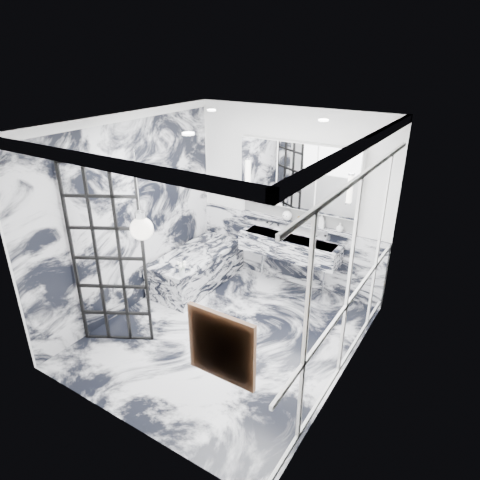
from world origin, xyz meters
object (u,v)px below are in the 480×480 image
Objects in this scene: mirror_cabinet at (298,176)px; bathtub at (197,268)px; trough_sink at (290,247)px; crittall_door at (109,258)px.

bathtub is (-1.32, -0.83, -1.54)m from mirror_cabinet.
mirror_cabinet is (-0.00, 0.17, 1.09)m from trough_sink.
trough_sink reaches higher than bathtub.
crittall_door is at bearing -117.04° from mirror_cabinet.
trough_sink is at bearing 32.01° from crittall_door.
bathtub is (-0.02, 1.73, -0.92)m from crittall_door.
trough_sink is (1.31, 2.39, -0.47)m from crittall_door.
crittall_door is 2.76m from trough_sink.
bathtub is (-1.33, -0.66, -0.45)m from trough_sink.
crittall_door is 1.45× the size of bathtub.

